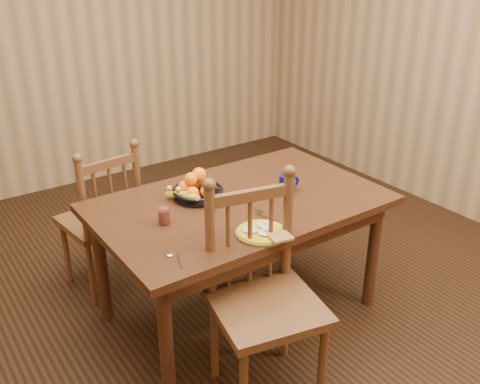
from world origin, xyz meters
TOP-DOWN VIEW (x-y plane):
  - room at (0.00, 0.00)m, footprint 4.52×5.02m
  - dining_table at (0.00, 0.00)m, footprint 1.60×1.00m
  - chair_far at (-0.54, 0.73)m, footprint 0.49×0.48m
  - chair_near at (-0.26, -0.57)m, footprint 0.58×0.56m
  - breakfast_plate at (-0.13, -0.39)m, footprint 0.26×0.30m
  - fork at (-0.01, -0.24)m, footprint 0.05×0.18m
  - spoon at (-0.60, -0.32)m, footprint 0.06×0.16m
  - coffee_mug at (0.29, -0.06)m, footprint 0.13×0.09m
  - juice_glass at (-0.48, -0.00)m, footprint 0.06×0.06m
  - fruit_bowl at (-0.18, 0.17)m, footprint 0.32×0.29m

SIDE VIEW (x-z plane):
  - chair_far at x=-0.54m, z-range -0.01..0.97m
  - chair_near at x=-0.26m, z-range -0.01..1.07m
  - dining_table at x=0.00m, z-range 0.29..1.04m
  - fork at x=-0.01m, z-range 0.75..0.76m
  - spoon at x=-0.60m, z-range 0.75..0.76m
  - breakfast_plate at x=-0.13m, z-range 0.74..0.78m
  - juice_glass at x=-0.48m, z-range 0.75..0.84m
  - coffee_mug at x=0.29m, z-range 0.75..0.85m
  - fruit_bowl at x=-0.18m, z-range 0.72..0.89m
  - room at x=0.00m, z-range -0.01..2.71m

